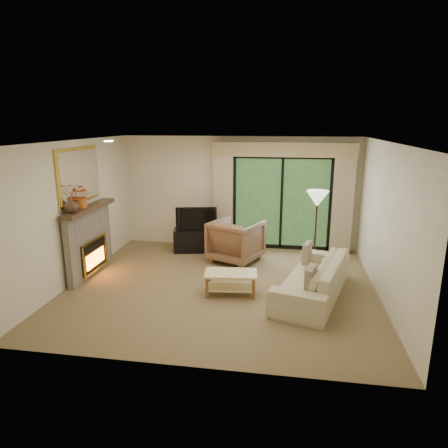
% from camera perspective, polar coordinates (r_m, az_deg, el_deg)
% --- Properties ---
extents(floor, '(5.50, 5.50, 0.00)m').
position_cam_1_polar(floor, '(7.39, -0.38, -8.87)').
color(floor, olive).
rests_on(floor, ground).
extents(ceiling, '(5.50, 5.50, 0.00)m').
position_cam_1_polar(ceiling, '(6.79, -0.41, 11.71)').
color(ceiling, white).
rests_on(ceiling, ground).
extents(wall_back, '(5.00, 0.00, 5.00)m').
position_cam_1_polar(wall_back, '(9.40, 2.15, 4.50)').
color(wall_back, beige).
rests_on(wall_back, ground).
extents(wall_front, '(5.00, 0.00, 5.00)m').
position_cam_1_polar(wall_front, '(4.63, -5.56, -6.16)').
color(wall_front, beige).
rests_on(wall_front, ground).
extents(wall_left, '(0.00, 5.00, 5.00)m').
position_cam_1_polar(wall_left, '(7.90, -20.48, 1.66)').
color(wall_left, beige).
rests_on(wall_left, ground).
extents(wall_right, '(0.00, 5.00, 5.00)m').
position_cam_1_polar(wall_right, '(7.07, 22.16, 0.08)').
color(wall_right, beige).
rests_on(wall_right, ground).
extents(fireplace, '(0.24, 1.70, 1.37)m').
position_cam_1_polar(fireplace, '(8.16, -18.69, -2.26)').
color(fireplace, gray).
rests_on(fireplace, floor).
extents(mirror, '(0.07, 1.45, 1.02)m').
position_cam_1_polar(mirror, '(7.95, -19.97, 6.55)').
color(mirror, gold).
rests_on(mirror, wall_left).
extents(sliding_door, '(2.26, 0.10, 2.16)m').
position_cam_1_polar(sliding_door, '(9.32, 8.22, 3.02)').
color(sliding_door, black).
rests_on(sliding_door, floor).
extents(curtain_left, '(0.45, 0.18, 2.35)m').
position_cam_1_polar(curtain_left, '(9.31, -0.13, 3.78)').
color(curtain_left, tan).
rests_on(curtain_left, floor).
extents(curtain_right, '(0.45, 0.18, 2.35)m').
position_cam_1_polar(curtain_right, '(9.27, 16.60, 3.13)').
color(curtain_right, tan).
rests_on(curtain_right, floor).
extents(cornice, '(3.20, 0.24, 0.32)m').
position_cam_1_polar(cornice, '(9.07, 8.49, 10.48)').
color(cornice, tan).
rests_on(cornice, wall_back).
extents(media_console, '(1.12, 0.67, 0.52)m').
position_cam_1_polar(media_console, '(9.26, -3.91, -2.29)').
color(media_console, black).
rests_on(media_console, floor).
extents(tv, '(0.94, 0.31, 0.54)m').
position_cam_1_polar(tv, '(9.13, -3.96, 0.89)').
color(tv, black).
rests_on(tv, media_console).
extents(armchair, '(1.27, 1.29, 0.90)m').
position_cam_1_polar(armchair, '(8.53, 1.72, -2.41)').
color(armchair, brown).
rests_on(armchair, floor).
extents(sofa, '(1.48, 2.45, 0.67)m').
position_cam_1_polar(sofa, '(7.05, 12.52, -7.46)').
color(sofa, '#BFB08B').
rests_on(sofa, floor).
extents(pillow_near, '(0.21, 0.41, 0.40)m').
position_cam_1_polar(pillow_near, '(6.35, 12.24, -7.72)').
color(pillow_near, '#4C3626').
rests_on(pillow_near, sofa).
extents(pillow_far, '(0.20, 0.39, 0.38)m').
position_cam_1_polar(pillow_far, '(7.59, 11.77, -4.01)').
color(pillow_far, '#4C3626').
rests_on(pillow_far, sofa).
extents(coffee_table, '(0.94, 0.58, 0.40)m').
position_cam_1_polar(coffee_table, '(6.99, 0.98, -8.46)').
color(coffee_table, '#ECD389').
rests_on(coffee_table, floor).
extents(floor_lamp, '(0.54, 0.54, 1.62)m').
position_cam_1_polar(floor_lamp, '(8.14, 12.93, -0.98)').
color(floor_lamp, beige).
rests_on(floor_lamp, floor).
extents(vase, '(0.28, 0.28, 0.27)m').
position_cam_1_polar(vase, '(7.48, -21.04, 2.54)').
color(vase, '#452F20').
rests_on(vase, fireplace).
extents(branches, '(0.48, 0.44, 0.46)m').
position_cam_1_polar(branches, '(7.79, -19.73, 3.79)').
color(branches, '#D26226').
rests_on(branches, fireplace).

